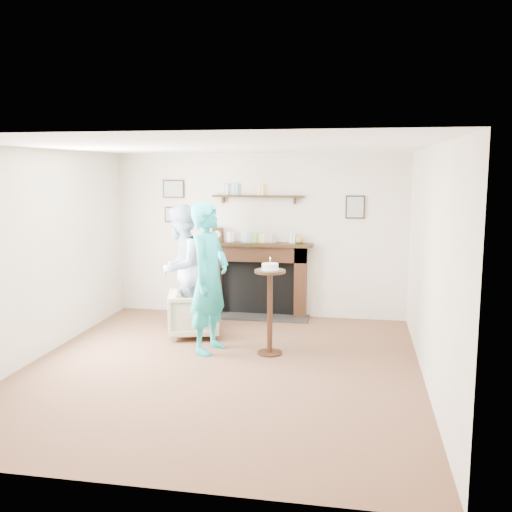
{
  "coord_description": "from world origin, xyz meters",
  "views": [
    {
      "loc": [
        1.51,
        -6.08,
        2.26
      ],
      "look_at": [
        0.24,
        0.9,
        1.17
      ],
      "focal_mm": 40.0,
      "sensor_mm": 36.0,
      "label": 1
    }
  ],
  "objects_px": {
    "man": "(182,329)",
    "pedestal_table": "(270,295)",
    "armchair": "(195,336)",
    "woman": "(210,351)"
  },
  "relations": [
    {
      "from": "woman",
      "to": "pedestal_table",
      "type": "bearing_deg",
      "value": -75.32
    },
    {
      "from": "armchair",
      "to": "man",
      "type": "relative_size",
      "value": 0.39
    },
    {
      "from": "pedestal_table",
      "to": "armchair",
      "type": "bearing_deg",
      "value": 152.97
    },
    {
      "from": "pedestal_table",
      "to": "woman",
      "type": "bearing_deg",
      "value": -178.67
    },
    {
      "from": "man",
      "to": "pedestal_table",
      "type": "xyz_separation_m",
      "value": [
        1.41,
        -0.88,
        0.74
      ]
    },
    {
      "from": "man",
      "to": "pedestal_table",
      "type": "height_order",
      "value": "pedestal_table"
    },
    {
      "from": "armchair",
      "to": "man",
      "type": "xyz_separation_m",
      "value": [
        -0.28,
        0.3,
        0.0
      ]
    },
    {
      "from": "armchair",
      "to": "pedestal_table",
      "type": "distance_m",
      "value": 1.47
    },
    {
      "from": "man",
      "to": "pedestal_table",
      "type": "bearing_deg",
      "value": 65.42
    },
    {
      "from": "armchair",
      "to": "woman",
      "type": "bearing_deg",
      "value": -163.9
    }
  ]
}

